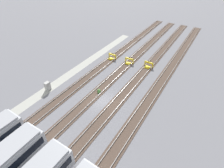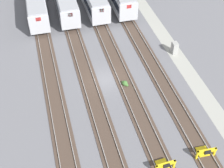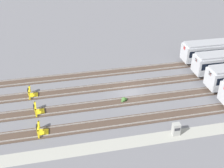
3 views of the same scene
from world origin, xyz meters
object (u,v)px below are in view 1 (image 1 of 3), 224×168
object	(u,v)px
bumper_stop_nearest_track	(112,57)
bumper_stop_near_inner_track	(129,61)
bumper_stop_middle_track	(148,65)
electrical_cabinet	(48,86)
weed_clump	(99,91)

from	to	relation	value
bumper_stop_nearest_track	bumper_stop_near_inner_track	distance (m)	4.33
bumper_stop_middle_track	electrical_cabinet	distance (m)	20.83
bumper_stop_middle_track	electrical_cabinet	world-z (taller)	electrical_cabinet
bumper_stop_near_inner_track	electrical_cabinet	bearing A→B (deg)	-26.56
bumper_stop_middle_track	weed_clump	bearing A→B (deg)	-18.01
bumper_stop_nearest_track	bumper_stop_middle_track	size ratio (longest dim) A/B	1.00
bumper_stop_near_inner_track	weed_clump	xyz separation A→B (m)	(11.76, 0.19, -0.27)
bumper_stop_near_inner_track	weed_clump	bearing A→B (deg)	0.95
bumper_stop_nearest_track	bumper_stop_middle_track	world-z (taller)	same
bumper_stop_nearest_track	weed_clump	distance (m)	12.30
bumper_stop_near_inner_track	electrical_cabinet	size ratio (longest dim) A/B	1.26
bumper_stop_nearest_track	bumper_stop_middle_track	xyz separation A→B (m)	(-1.11, 8.59, 0.00)
weed_clump	bumper_stop_nearest_track	bearing A→B (deg)	-158.48
bumper_stop_nearest_track	bumper_stop_middle_track	bearing A→B (deg)	97.35
bumper_stop_nearest_track	weed_clump	world-z (taller)	bumper_stop_nearest_track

